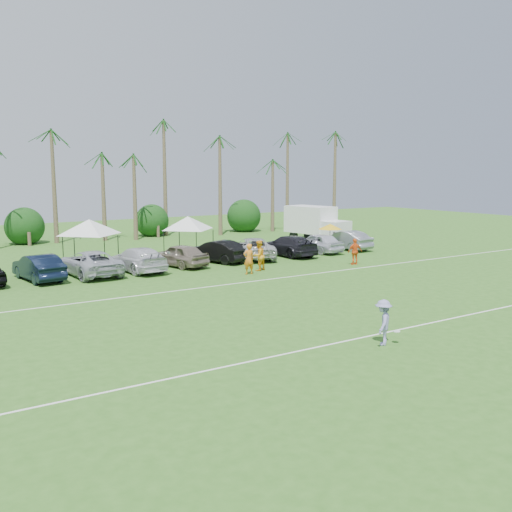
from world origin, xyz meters
TOP-DOWN VIEW (x-y plane):
  - ground at (0.00, 0.00)m, footprint 120.00×120.00m
  - field_lines at (0.00, 8.00)m, footprint 80.00×12.10m
  - palm_tree_4 at (-4.00, 38.00)m, footprint 2.40×2.40m
  - palm_tree_5 at (0.00, 38.00)m, footprint 2.40×2.40m
  - palm_tree_6 at (4.00, 38.00)m, footprint 2.40×2.40m
  - palm_tree_7 at (8.00, 38.00)m, footprint 2.40×2.40m
  - palm_tree_8 at (13.00, 38.00)m, footprint 2.40×2.40m
  - palm_tree_9 at (18.00, 38.00)m, footprint 2.40×2.40m
  - palm_tree_10 at (23.00, 38.00)m, footprint 2.40×2.40m
  - palm_tree_11 at (27.00, 38.00)m, footprint 2.40×2.40m
  - bush_tree_1 at (-6.00, 39.00)m, footprint 4.00×4.00m
  - bush_tree_2 at (6.00, 39.00)m, footprint 4.00×4.00m
  - bush_tree_3 at (16.00, 39.00)m, footprint 4.00×4.00m
  - sideline_player_a at (2.75, 16.13)m, footprint 0.75×0.53m
  - sideline_player_b at (4.02, 16.93)m, footprint 1.14×1.00m
  - sideline_player_c at (10.95, 15.28)m, footprint 1.15×0.67m
  - box_truck at (16.83, 26.82)m, footprint 3.30×6.57m
  - canopy_tent_left at (-4.52, 25.26)m, footprint 4.56×4.56m
  - canopy_tent_right at (3.15, 25.54)m, footprint 4.36×4.36m
  - market_umbrella at (14.25, 21.88)m, footprint 1.95×1.95m
  - frisbee_player at (-0.85, 0.92)m, footprint 1.28×1.19m
  - parked_car_1 at (-8.84, 21.24)m, footprint 2.28×4.93m
  - parked_car_2 at (-5.78, 21.15)m, footprint 2.94×5.78m
  - parked_car_3 at (-2.72, 20.99)m, footprint 2.61×5.55m
  - parked_car_4 at (0.34, 21.16)m, footprint 2.96×4.92m
  - parked_car_5 at (3.40, 21.49)m, footprint 3.20×5.03m
  - parked_car_6 at (6.46, 21.44)m, footprint 4.48×6.19m
  - parked_car_7 at (9.52, 21.18)m, footprint 2.35×5.46m
  - parked_car_8 at (12.57, 21.33)m, footprint 2.12×4.70m
  - parked_car_9 at (15.63, 21.43)m, footprint 1.88×4.82m

SIDE VIEW (x-z plane):
  - ground at x=0.00m, z-range 0.00..0.00m
  - field_lines at x=0.00m, z-range 0.00..0.01m
  - parked_car_1 at x=-8.84m, z-range 0.00..1.57m
  - parked_car_2 at x=-5.78m, z-range 0.00..1.57m
  - parked_car_3 at x=-2.72m, z-range 0.00..1.57m
  - parked_car_4 at x=0.34m, z-range 0.00..1.57m
  - parked_car_5 at x=3.40m, z-range 0.00..1.57m
  - parked_car_6 at x=6.46m, z-range 0.00..1.57m
  - parked_car_7 at x=9.52m, z-range 0.00..1.57m
  - parked_car_8 at x=12.57m, z-range 0.00..1.57m
  - parked_car_9 at x=15.63m, z-range 0.00..1.57m
  - frisbee_player at x=-0.85m, z-range 0.00..1.73m
  - sideline_player_c at x=10.95m, z-range 0.00..1.84m
  - sideline_player_a at x=2.75m, z-range 0.00..1.95m
  - sideline_player_b at x=4.02m, z-range 0.00..1.98m
  - box_truck at x=16.83m, z-range 0.11..3.35m
  - bush_tree_1 at x=-6.00m, z-range -0.20..3.80m
  - bush_tree_2 at x=6.00m, z-range -0.20..3.80m
  - bush_tree_3 at x=16.00m, z-range -0.20..3.80m
  - market_umbrella at x=14.25m, z-range 0.86..3.03m
  - canopy_tent_right at x=3.15m, z-range 1.26..4.79m
  - canopy_tent_left at x=-4.52m, z-range 1.32..5.01m
  - palm_tree_4 at x=-4.00m, z-range 3.03..11.93m
  - palm_tree_8 at x=13.00m, z-range 3.03..11.93m
  - palm_tree_5 at x=0.00m, z-range 3.40..13.30m
  - palm_tree_9 at x=18.00m, z-range 3.40..13.30m
  - palm_tree_6 at x=4.00m, z-range 3.76..14.66m
  - palm_tree_10 at x=23.00m, z-range 3.76..14.66m
  - palm_tree_7 at x=8.00m, z-range 4.11..16.01m
  - palm_tree_11 at x=27.00m, z-range 4.11..16.01m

